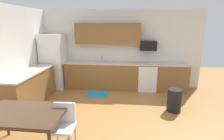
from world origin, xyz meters
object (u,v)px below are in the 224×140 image
at_px(refrigerator, 54,61).
at_px(microwave, 148,46).
at_px(oven_range, 147,77).
at_px(dining_table, 23,115).
at_px(chair_near_table, 64,123).
at_px(trash_bin, 174,100).

relative_size(refrigerator, microwave, 3.49).
distance_m(oven_range, dining_table, 4.12).
bearing_deg(microwave, chair_near_table, -117.45).
height_order(refrigerator, trash_bin, refrigerator).
height_order(dining_table, chair_near_table, chair_near_table).
relative_size(refrigerator, dining_table, 1.35).
distance_m(oven_range, chair_near_table, 3.66).
height_order(refrigerator, microwave, refrigerator).
bearing_deg(chair_near_table, refrigerator, 115.81).
height_order(oven_range, dining_table, oven_range).
distance_m(oven_range, microwave, 1.06).
xyz_separation_m(chair_near_table, trash_bin, (2.30, 1.68, -0.20)).
bearing_deg(dining_table, refrigerator, 104.81).
xyz_separation_m(refrigerator, chair_near_table, (1.52, -3.15, -0.44)).
bearing_deg(refrigerator, microwave, 3.17).
bearing_deg(chair_near_table, oven_range, 61.83).
distance_m(refrigerator, dining_table, 3.40).
relative_size(microwave, trash_bin, 0.90).
bearing_deg(refrigerator, trash_bin, -21.00).
relative_size(oven_range, microwave, 1.69).
distance_m(chair_near_table, trash_bin, 2.86).
relative_size(microwave, dining_table, 0.39).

